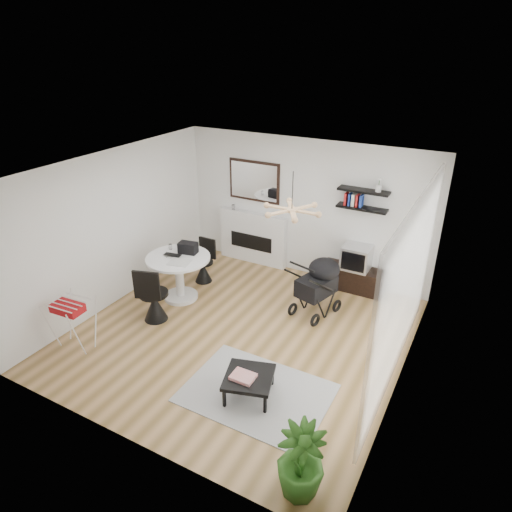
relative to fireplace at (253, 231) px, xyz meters
The scene contains 25 objects.
floor 2.75m from the fireplace, 65.59° to the right, with size 5.00×5.00×0.00m, color olive.
ceiling 3.34m from the fireplace, 65.59° to the right, with size 5.00×5.00×0.00m, color white.
wall_back 1.29m from the fireplace, ahead, with size 5.00×5.00×0.00m, color white.
wall_left 2.88m from the fireplace, 120.01° to the right, with size 5.00×5.00×0.00m, color white.
wall_right 4.39m from the fireplace, 33.95° to the right, with size 5.00×5.00×0.00m, color white.
sheer_curtain 4.20m from the fireplace, 32.43° to the right, with size 0.04×3.60×2.60m, color white.
fireplace is the anchor object (origin of this frame).
shelf_lower 2.42m from the fireplace, ahead, with size 0.90×0.25×0.04m, color black.
shelf_upper 2.56m from the fireplace, ahead, with size 0.90×0.25×0.04m, color black.
pendant_lamp 3.15m from the fireplace, 49.71° to the right, with size 0.90×0.90×0.10m, color tan, non-canonical shape.
tv_console 2.29m from the fireplace, ahead, with size 1.19×0.42×0.45m, color black.
crt_tv 2.27m from the fireplace, ahead, with size 0.51×0.45×0.45m.
dining_table 2.02m from the fireplace, 102.24° to the right, with size 1.14×1.14×0.83m.
laptop 2.10m from the fireplace, 104.73° to the right, with size 0.32×0.21×0.03m, color black.
black_bag 1.80m from the fireplace, 101.97° to the right, with size 0.33×0.20×0.20m, color black.
newspaper 2.16m from the fireplace, 97.07° to the right, with size 0.36×0.30×0.01m, color silver.
drinking_glass 1.93m from the fireplace, 112.89° to the right, with size 0.06×0.06×0.10m, color white.
chair_far 1.36m from the fireplace, 109.18° to the right, with size 0.40×0.40×0.85m.
chair_near 2.81m from the fireplace, 97.62° to the right, with size 0.53×0.54×1.02m.
drying_rack 4.04m from the fireplace, 103.62° to the right, with size 0.57×0.54×0.81m.
stroller 2.29m from the fireplace, 31.87° to the right, with size 0.75×0.97×1.09m.
rug 4.09m from the fireplace, 60.47° to the right, with size 1.91×1.38×0.01m, color #9A9A9A.
coffee_table 4.09m from the fireplace, 61.90° to the right, with size 0.78×0.78×0.32m.
magazines 4.13m from the fireplace, 62.94° to the right, with size 0.31×0.24×0.04m, color red.
potted_plant 5.53m from the fireplace, 56.10° to the right, with size 0.50×0.50×0.89m, color #2B5F1B.
Camera 1 is at (3.14, -5.25, 4.34)m, focal length 32.00 mm.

